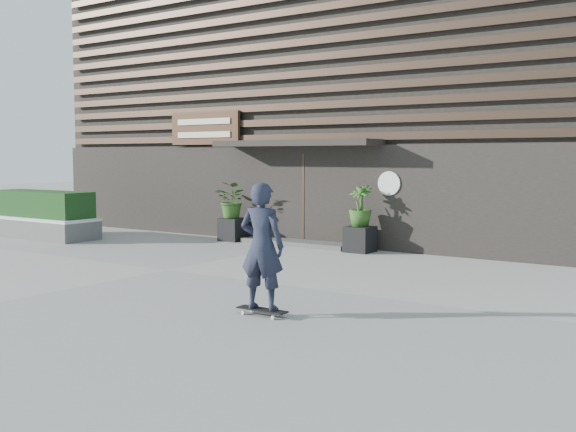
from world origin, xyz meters
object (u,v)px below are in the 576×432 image
Objects in this scene: planter_pot_left at (233,229)px; skateboarder at (262,246)px; planter_pot_right at (360,239)px; raised_bed at (42,228)px.

skateboarder is (5.75, -6.43, 0.68)m from planter_pot_left.
planter_pot_left is 3.80m from planter_pot_right.
planter_pot_right is 6.76m from skateboarder.
planter_pot_right is at bearing 0.00° from planter_pot_left.
planter_pot_right is 0.32× the size of skateboarder.
skateboarder reaches higher than planter_pot_right.
skateboarder reaches higher than raised_bed.
planter_pot_left is at bearing 131.78° from skateboarder.
planter_pot_left is at bearing 180.00° from planter_pot_right.
raised_bed is at bearing 159.08° from skateboarder.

